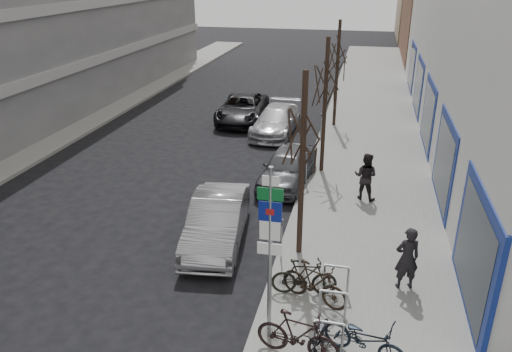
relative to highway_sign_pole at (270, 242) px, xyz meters
The scene contains 23 objects.
ground 3.44m from the highway_sign_pole, behind, with size 120.00×120.00×0.00m, color black.
sidewalk_east 10.50m from the highway_sign_pole, 78.15° to the left, with size 5.00×70.00×0.15m, color slate.
sidewalk_west 16.90m from the highway_sign_pole, 143.24° to the left, with size 3.00×70.00×0.15m, color slate.
brick_building_far 41.42m from the highway_sign_pole, 75.16° to the left, with size 12.00×14.00×8.00m, color brown.
highway_sign_pole is the anchor object (origin of this frame).
bike_rack 2.36m from the highway_sign_pole, 23.59° to the left, with size 0.66×2.26×0.83m.
tree_near 3.88m from the highway_sign_pole, 86.74° to the left, with size 1.80×1.80×5.50m.
tree_mid 10.15m from the highway_sign_pole, 88.86° to the left, with size 1.80×1.80×5.50m.
tree_far 16.59m from the highway_sign_pole, 89.31° to the left, with size 1.80×1.80×5.50m.
meter_front 3.39m from the highway_sign_pole, 94.75° to the left, with size 0.10×0.08×1.27m.
meter_mid 8.65m from the highway_sign_pole, 91.68° to the left, with size 0.10×0.08×1.27m.
meter_back 14.10m from the highway_sign_pole, 91.02° to the left, with size 0.10×0.08×1.27m.
bike_near_left 2.29m from the highway_sign_pole, 27.53° to the right, with size 0.48×1.60×0.98m, color black.
bike_near_right 2.04m from the highway_sign_pole, 44.18° to the right, with size 0.56×1.87×1.14m, color black.
bike_mid_curb 2.81m from the highway_sign_pole, 12.03° to the right, with size 0.57×1.87×1.14m, color black.
bike_mid_inner 2.41m from the highway_sign_pole, 67.86° to the left, with size 0.50×1.69×1.03m, color black.
bike_far_inner 2.31m from the highway_sign_pole, 53.66° to the left, with size 0.55×1.83×1.11m, color black.
parked_car_front 4.78m from the highway_sign_pole, 122.34° to the left, with size 1.56×4.47×1.47m, color #9F9EA3.
parked_car_mid 8.88m from the highway_sign_pole, 96.60° to the left, with size 1.67×4.15×1.41m, color #49494D.
parked_car_back 15.13m from the highway_sign_pole, 99.96° to the left, with size 1.92×4.73×1.37m, color #B7B6BC.
lane_car 17.40m from the highway_sign_pole, 106.16° to the left, with size 2.37×5.13×1.43m, color black.
pedestrian_near 4.18m from the highway_sign_pole, 37.09° to the left, with size 0.64×0.42×1.75m, color black.
pedestrian_far 8.01m from the highway_sign_pole, 75.51° to the left, with size 0.65×0.44×1.75m, color black.
Camera 1 is at (4.15, -9.16, 7.95)m, focal length 35.00 mm.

